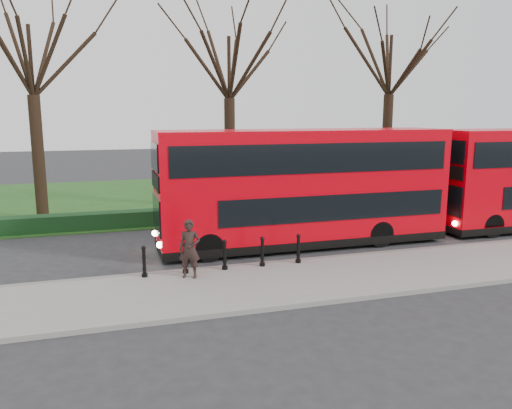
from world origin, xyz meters
name	(u,v)px	position (x,y,z in m)	size (l,w,h in m)	color
ground	(243,260)	(0.00, 0.00, 0.00)	(120.00, 120.00, 0.00)	#28282B
pavement	(267,284)	(0.00, -3.00, 0.07)	(60.00, 4.00, 0.15)	gray
kerb	(250,266)	(0.00, -1.00, 0.07)	(60.00, 0.25, 0.16)	slate
grass_verge	(183,196)	(0.00, 15.00, 0.03)	(60.00, 18.00, 0.06)	#1D4B19
hedge	(207,215)	(0.00, 6.80, 0.40)	(60.00, 0.90, 0.80)	black
yellow_line_outer	(248,265)	(0.00, -0.70, 0.01)	(60.00, 0.10, 0.01)	yellow
yellow_line_inner	(246,264)	(0.00, -0.50, 0.01)	(60.00, 0.10, 0.01)	yellow
tree_left	(30,52)	(-8.00, 10.00, 8.35)	(7.35, 7.35, 11.48)	black
tree_mid	(229,61)	(2.00, 10.00, 8.23)	(7.24, 7.24, 11.32)	black
tree_right	(391,59)	(12.00, 10.00, 8.64)	(7.61, 7.61, 11.89)	black
bollard_row	(225,255)	(-1.00, -1.35, 0.65)	(5.55, 0.15, 1.00)	black
bus_lead	(304,188)	(2.99, 1.39, 2.40)	(11.98, 2.75, 4.77)	red
pedestrian	(190,249)	(-2.28, -1.84, 1.11)	(0.70, 0.46, 1.92)	black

